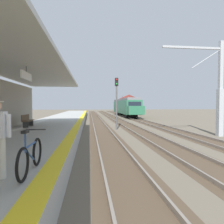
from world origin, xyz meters
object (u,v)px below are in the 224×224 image
Objects in this scene: platform_bench at (27,120)px; distant_trackside_house at (129,103)px; approaching_train at (126,106)px; rail_signal_post at (117,98)px; bicycle_beside_commuter at (31,156)px; catenary_pylon_far_side at (217,91)px.

distant_trackside_house is at bearing 70.75° from platform_bench.
approaching_train is 3.77× the size of rail_signal_post.
distant_trackside_house is (15.91, 64.58, 2.04)m from bicycle_beside_commuter.
platform_bench is 57.88m from distant_trackside_house.
rail_signal_post is (4.09, 14.47, 1.90)m from bicycle_beside_commuter.
catenary_pylon_far_side reaches higher than rail_signal_post.
rail_signal_post is 0.79× the size of distant_trackside_house.
catenary_pylon_far_side is 14.69m from platform_bench.
bicycle_beside_commuter is 15.16m from rail_signal_post.
bicycle_beside_commuter is 1.14× the size of platform_bench.
distant_trackside_house reaches higher than bicycle_beside_commuter.
approaching_train reaches higher than bicycle_beside_commuter.
distant_trackside_house is at bearing 85.28° from catenary_pylon_far_side.
distant_trackside_house is at bearing 76.73° from rail_signal_post.
rail_signal_post is 0.69× the size of catenary_pylon_far_side.
distant_trackside_house is at bearing 76.16° from bicycle_beside_commuter.
distant_trackside_house is (6.54, 27.41, 1.16)m from approaching_train.
rail_signal_post is 8.72m from platform_bench.
bicycle_beside_commuter is at bearing -140.24° from catenary_pylon_far_side.
bicycle_beside_commuter is at bearing -72.44° from platform_bench.
approaching_train is at bearing 94.09° from catenary_pylon_far_side.
platform_bench is at bearing 177.95° from catenary_pylon_far_side.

